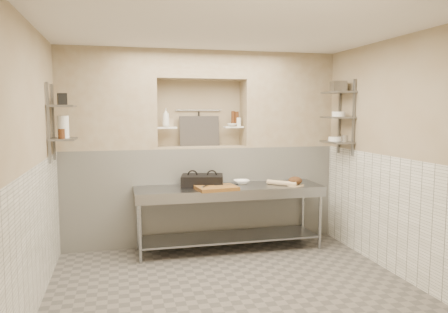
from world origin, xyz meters
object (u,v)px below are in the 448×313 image
object	(u,v)px
panini_press	(202,181)
jug_left	(63,127)
prep_table	(230,205)
mixing_bowl	(242,182)
bread_loaf	(295,181)
bottle_soap	(166,118)
rolling_pin	(282,183)
cutting_board	(217,188)
bowl_alcove	(232,125)

from	to	relation	value
panini_press	jug_left	distance (m)	1.95
prep_table	mixing_bowl	distance (m)	0.40
jug_left	bread_loaf	bearing A→B (deg)	-1.03
prep_table	bottle_soap	xyz separation A→B (m)	(-0.81, 0.52, 1.20)
rolling_pin	jug_left	size ratio (longest dim) A/B	1.63
bread_loaf	cutting_board	bearing A→B (deg)	-177.24
prep_table	mixing_bowl	xyz separation A→B (m)	(0.22, 0.17, 0.29)
rolling_pin	bottle_soap	world-z (taller)	bottle_soap
mixing_bowl	jug_left	world-z (taller)	jug_left
bottle_soap	bowl_alcove	size ratio (longest dim) A/B	1.84
bowl_alcove	jug_left	world-z (taller)	jug_left
bottle_soap	panini_press	bearing A→B (deg)	-41.37
prep_table	panini_press	xyz separation A→B (m)	(-0.36, 0.12, 0.34)
bowl_alcove	jug_left	xyz separation A→B (m)	(-2.30, -0.62, 0.01)
prep_table	jug_left	xyz separation A→B (m)	(-2.14, -0.10, 1.11)
panini_press	jug_left	xyz separation A→B (m)	(-1.77, -0.22, 0.77)
cutting_board	mixing_bowl	size ratio (longest dim) A/B	2.30
prep_table	bread_loaf	size ratio (longest dim) A/B	13.57
mixing_bowl	cutting_board	bearing A→B (deg)	-139.97
bread_loaf	panini_press	bearing A→B (deg)	167.84
panini_press	jug_left	world-z (taller)	jug_left
panini_press	prep_table	bearing A→B (deg)	-5.99
prep_table	rolling_pin	size ratio (longest dim) A/B	5.91
prep_table	mixing_bowl	bearing A→B (deg)	37.82
mixing_bowl	jug_left	distance (m)	2.51
rolling_pin	bread_loaf	xyz separation A→B (m)	(0.17, -0.07, 0.04)
bread_loaf	jug_left	bearing A→B (deg)	178.97
panini_press	rolling_pin	distance (m)	1.12
rolling_pin	jug_left	bearing A→B (deg)	-179.79
bottle_soap	jug_left	distance (m)	1.46
panini_press	bottle_soap	xyz separation A→B (m)	(-0.45, 0.40, 0.87)
rolling_pin	prep_table	bearing A→B (deg)	173.25
panini_press	bottle_soap	distance (m)	1.06
bowl_alcove	bread_loaf	bearing A→B (deg)	-42.47
jug_left	bottle_soap	bearing A→B (deg)	24.96
prep_table	bread_loaf	world-z (taller)	bread_loaf
cutting_board	bottle_soap	distance (m)	1.31
cutting_board	bread_loaf	bearing A→B (deg)	2.76
bottle_soap	prep_table	bearing A→B (deg)	-32.57
cutting_board	bread_loaf	size ratio (longest dim) A/B	2.75
prep_table	rolling_pin	bearing A→B (deg)	-6.75
cutting_board	mixing_bowl	distance (m)	0.59
panini_press	cutting_board	bearing A→B (deg)	-55.70
mixing_bowl	panini_press	bearing A→B (deg)	-175.02
bottle_soap	jug_left	bearing A→B (deg)	-155.04
cutting_board	jug_left	size ratio (longest dim) A/B	1.95
cutting_board	mixing_bowl	world-z (taller)	mixing_bowl
panini_press	bowl_alcove	xyz separation A→B (m)	(0.53, 0.40, 0.76)
bottle_soap	cutting_board	bearing A→B (deg)	-51.28
prep_table	bread_loaf	distance (m)	0.98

